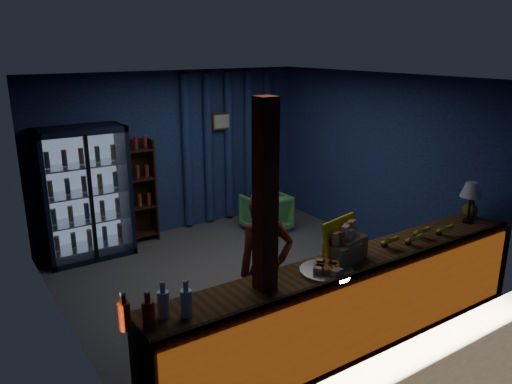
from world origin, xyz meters
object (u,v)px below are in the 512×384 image
shopkeeper (266,269)px  green_chair (266,212)px  table_lamp (471,191)px  pastry_tray (327,269)px

shopkeeper → green_chair: (1.84, 2.63, -0.50)m
green_chair → table_lamp: bearing=102.2°
table_lamp → shopkeeper: bearing=168.1°
shopkeeper → green_chair: shopkeeper is taller
shopkeeper → pastry_tray: 0.69m
green_chair → shopkeeper: bearing=54.7°
pastry_tray → table_lamp: (2.29, 0.08, 0.36)m
pastry_tray → shopkeeper: bearing=112.5°
shopkeeper → pastry_tray: size_ratio=3.18×
green_chair → table_lamp: 3.41m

